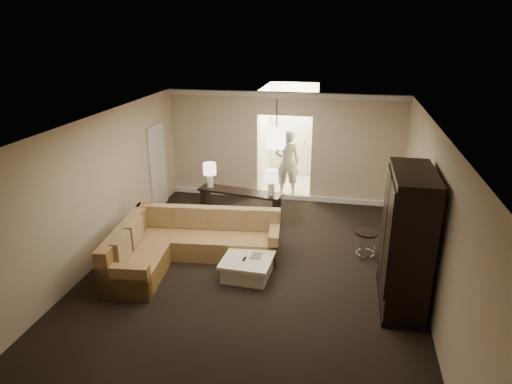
% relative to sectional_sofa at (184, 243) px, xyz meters
% --- Properties ---
extents(ground, '(8.00, 8.00, 0.00)m').
position_rel_sectional_sofa_xyz_m(ground, '(1.40, -0.24, -0.35)').
color(ground, black).
rests_on(ground, ground).
extents(wall_back, '(6.00, 0.04, 2.80)m').
position_rel_sectional_sofa_xyz_m(wall_back, '(1.40, 3.76, 1.05)').
color(wall_back, '#C2AF92').
rests_on(wall_back, ground).
extents(wall_front, '(6.00, 0.04, 2.80)m').
position_rel_sectional_sofa_xyz_m(wall_front, '(1.40, -4.24, 1.05)').
color(wall_front, '#C2AF92').
rests_on(wall_front, ground).
extents(wall_left, '(0.04, 8.00, 2.80)m').
position_rel_sectional_sofa_xyz_m(wall_left, '(-1.60, -0.24, 1.05)').
color(wall_left, '#C2AF92').
rests_on(wall_left, ground).
extents(wall_right, '(0.04, 8.00, 2.80)m').
position_rel_sectional_sofa_xyz_m(wall_right, '(4.40, -0.24, 1.05)').
color(wall_right, '#C2AF92').
rests_on(wall_right, ground).
extents(ceiling, '(6.00, 8.00, 0.02)m').
position_rel_sectional_sofa_xyz_m(ceiling, '(1.40, -0.24, 2.45)').
color(ceiling, white).
rests_on(ceiling, wall_back).
extents(crown_molding, '(6.00, 0.10, 0.12)m').
position_rel_sectional_sofa_xyz_m(crown_molding, '(1.40, 3.71, 2.38)').
color(crown_molding, silver).
rests_on(crown_molding, wall_back).
extents(baseboard, '(6.00, 0.10, 0.12)m').
position_rel_sectional_sofa_xyz_m(baseboard, '(1.40, 3.71, -0.29)').
color(baseboard, silver).
rests_on(baseboard, ground).
extents(side_door, '(0.05, 0.90, 2.10)m').
position_rel_sectional_sofa_xyz_m(side_door, '(-1.57, 2.56, 0.70)').
color(side_door, silver).
rests_on(side_door, ground).
extents(foyer, '(1.44, 2.02, 2.80)m').
position_rel_sectional_sofa_xyz_m(foyer, '(1.40, 5.10, 0.95)').
color(foyer, beige).
rests_on(foyer, ground).
extents(sectional_sofa, '(3.04, 2.56, 0.89)m').
position_rel_sectional_sofa_xyz_m(sectional_sofa, '(0.00, 0.00, 0.00)').
color(sectional_sofa, brown).
rests_on(sectional_sofa, ground).
extents(coffee_table, '(0.93, 0.93, 0.37)m').
position_rel_sectional_sofa_xyz_m(coffee_table, '(1.34, -0.35, -0.17)').
color(coffee_table, white).
rests_on(coffee_table, ground).
extents(console_table, '(2.01, 0.77, 0.76)m').
position_rel_sectional_sofa_xyz_m(console_table, '(0.64, 2.04, 0.10)').
color(console_table, black).
rests_on(console_table, ground).
extents(armoire, '(0.68, 1.59, 2.28)m').
position_rel_sectional_sofa_xyz_m(armoire, '(3.99, -0.66, 0.74)').
color(armoire, black).
rests_on(armoire, ground).
extents(drink_table, '(0.45, 0.45, 0.56)m').
position_rel_sectional_sofa_xyz_m(drink_table, '(3.47, 0.79, 0.05)').
color(drink_table, black).
rests_on(drink_table, ground).
extents(table_lamp_left, '(0.30, 0.30, 0.58)m').
position_rel_sectional_sofa_xyz_m(table_lamp_left, '(-0.11, 2.17, 0.79)').
color(table_lamp_left, silver).
rests_on(table_lamp_left, console_table).
extents(table_lamp_right, '(0.30, 0.30, 0.58)m').
position_rel_sectional_sofa_xyz_m(table_lamp_right, '(1.38, 1.91, 0.79)').
color(table_lamp_right, silver).
rests_on(table_lamp_right, console_table).
extents(pendant_light, '(0.38, 0.38, 1.09)m').
position_rel_sectional_sofa_xyz_m(pendant_light, '(1.40, 2.46, 1.60)').
color(pendant_light, black).
rests_on(pendant_light, ceiling).
extents(person, '(0.82, 0.65, 1.99)m').
position_rel_sectional_sofa_xyz_m(person, '(1.45, 4.06, 0.64)').
color(person, beige).
rests_on(person, ground).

